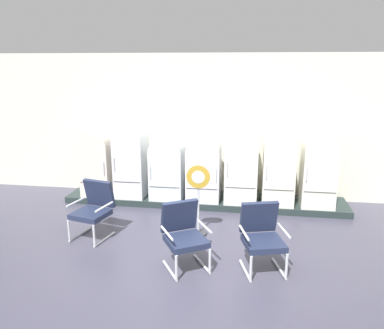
{
  "coord_description": "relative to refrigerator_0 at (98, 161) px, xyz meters",
  "views": [
    {
      "loc": [
        0.94,
        -4.93,
        3.0
      ],
      "look_at": [
        -0.23,
        2.75,
        0.95
      ],
      "focal_mm": 35.92,
      "sensor_mm": 36.0,
      "label": 1
    }
  ],
  "objects": [
    {
      "name": "ground",
      "position": [
        2.37,
        -2.92,
        -0.92
      ],
      "size": [
        12.0,
        10.0,
        0.05
      ],
      "primitive_type": "cube",
      "color": "#3E3C4D"
    },
    {
      "name": "back_wall",
      "position": [
        2.37,
        0.74,
        0.73
      ],
      "size": [
        11.76,
        0.12,
        3.22
      ],
      "color": "silver",
      "rests_on": "ground"
    },
    {
      "name": "display_plinth",
      "position": [
        2.37,
        0.11,
        -0.83
      ],
      "size": [
        6.09,
        0.95,
        0.13
      ],
      "primitive_type": "cube",
      "color": "#24302F",
      "rests_on": "ground"
    },
    {
      "name": "refrigerator_0",
      "position": [
        0.0,
        0.0,
        0.0
      ],
      "size": [
        0.64,
        0.68,
        1.45
      ],
      "color": "silver",
      "rests_on": "display_plinth"
    },
    {
      "name": "refrigerator_1",
      "position": [
        0.76,
        0.01,
        0.09
      ],
      "size": [
        0.64,
        0.71,
        1.61
      ],
      "color": "white",
      "rests_on": "display_plinth"
    },
    {
      "name": "refrigerator_2",
      "position": [
        1.58,
        -0.01,
        -0.03
      ],
      "size": [
        0.7,
        0.67,
        1.4
      ],
      "color": "white",
      "rests_on": "display_plinth"
    },
    {
      "name": "refrigerator_3",
      "position": [
        2.38,
        -0.01,
        -0.02
      ],
      "size": [
        0.71,
        0.65,
        1.42
      ],
      "color": "white",
      "rests_on": "display_plinth"
    },
    {
      "name": "refrigerator_4",
      "position": [
        3.17,
        0.02,
        0.08
      ],
      "size": [
        0.67,
        0.72,
        1.59
      ],
      "color": "white",
      "rests_on": "display_plinth"
    },
    {
      "name": "refrigerator_5",
      "position": [
        3.93,
        -0.02,
        0.06
      ],
      "size": [
        0.65,
        0.64,
        1.55
      ],
      "color": "silver",
      "rests_on": "display_plinth"
    },
    {
      "name": "refrigerator_6",
      "position": [
        4.73,
        0.01,
        0.05
      ],
      "size": [
        0.67,
        0.71,
        1.54
      ],
      "color": "silver",
      "rests_on": "display_plinth"
    },
    {
      "name": "armchair_left",
      "position": [
        0.64,
        -1.83,
        -0.35
      ],
      "size": [
        0.73,
        0.79,
        1.0
      ],
      "color": "silver",
      "rests_on": "ground"
    },
    {
      "name": "armchair_right",
      "position": [
        3.55,
        -2.51,
        -0.35
      ],
      "size": [
        0.74,
        0.8,
        1.0
      ],
      "color": "silver",
      "rests_on": "ground"
    },
    {
      "name": "armchair_center",
      "position": [
        2.39,
        -2.63,
        -0.35
      ],
      "size": [
        0.83,
        0.87,
        1.0
      ],
      "color": "silver",
      "rests_on": "ground"
    },
    {
      "name": "sign_stand",
      "position": [
        2.46,
        -1.5,
        -0.31
      ],
      "size": [
        0.42,
        0.32,
        1.3
      ],
      "color": "#2D2D30",
      "rests_on": "ground"
    }
  ]
}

